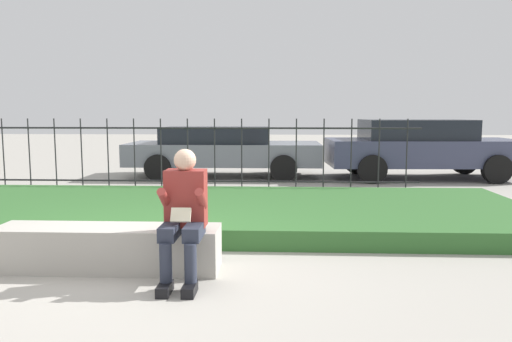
{
  "coord_description": "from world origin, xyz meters",
  "views": [
    {
      "loc": [
        1.45,
        -4.82,
        1.59
      ],
      "look_at": [
        1.08,
        3.17,
        0.63
      ],
      "focal_mm": 35.0,
      "sensor_mm": 36.0,
      "label": 1
    }
  ],
  "objects_px": {
    "person_seated_reader": "(184,210)",
    "car_parked_center": "(222,149)",
    "stone_bench": "(108,251)",
    "car_parked_right": "(420,147)"
  },
  "relations": [
    {
      "from": "stone_bench",
      "to": "car_parked_center",
      "type": "height_order",
      "value": "car_parked_center"
    },
    {
      "from": "stone_bench",
      "to": "car_parked_right",
      "type": "bearing_deg",
      "value": 54.74
    },
    {
      "from": "car_parked_right",
      "to": "stone_bench",
      "type": "bearing_deg",
      "value": -127.58
    },
    {
      "from": "car_parked_right",
      "to": "person_seated_reader",
      "type": "bearing_deg",
      "value": -121.92
    },
    {
      "from": "person_seated_reader",
      "to": "car_parked_center",
      "type": "relative_size",
      "value": 0.27
    },
    {
      "from": "stone_bench",
      "to": "car_parked_right",
      "type": "relative_size",
      "value": 0.5
    },
    {
      "from": "car_parked_center",
      "to": "person_seated_reader",
      "type": "bearing_deg",
      "value": -86.61
    },
    {
      "from": "car_parked_center",
      "to": "car_parked_right",
      "type": "height_order",
      "value": "car_parked_right"
    },
    {
      "from": "stone_bench",
      "to": "person_seated_reader",
      "type": "height_order",
      "value": "person_seated_reader"
    },
    {
      "from": "person_seated_reader",
      "to": "car_parked_center",
      "type": "distance_m",
      "value": 7.63
    }
  ]
}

